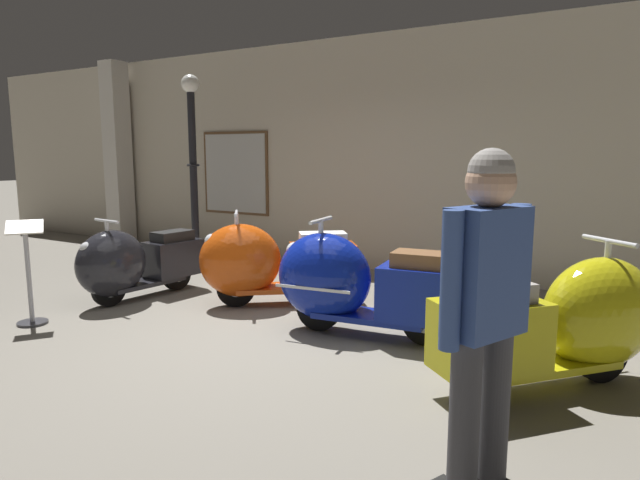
{
  "coord_description": "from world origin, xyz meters",
  "views": [
    {
      "loc": [
        3.03,
        -3.77,
        1.65
      ],
      "look_at": [
        0.29,
        0.78,
        0.81
      ],
      "focal_mm": 31.08,
      "sensor_mm": 36.0,
      "label": 1
    }
  ],
  "objects_px": {
    "scooter_3": "(567,322)",
    "lamppost": "(193,166)",
    "scooter_2": "(353,283)",
    "scooter_1": "(266,263)",
    "visitor_0": "(485,305)",
    "scooter_0": "(132,263)",
    "info_stanchion": "(29,282)"
  },
  "relations": [
    {
      "from": "scooter_2",
      "to": "info_stanchion",
      "type": "xyz_separation_m",
      "value": [
        -2.82,
        -1.32,
        -0.06
      ]
    },
    {
      "from": "scooter_0",
      "to": "lamppost",
      "type": "height_order",
      "value": "lamppost"
    },
    {
      "from": "scooter_3",
      "to": "lamppost",
      "type": "relative_size",
      "value": 0.59
    },
    {
      "from": "scooter_0",
      "to": "scooter_2",
      "type": "relative_size",
      "value": 0.89
    },
    {
      "from": "scooter_0",
      "to": "scooter_2",
      "type": "xyz_separation_m",
      "value": [
        2.67,
        0.22,
        0.05
      ]
    },
    {
      "from": "scooter_1",
      "to": "scooter_3",
      "type": "relative_size",
      "value": 0.99
    },
    {
      "from": "scooter_1",
      "to": "visitor_0",
      "type": "bearing_deg",
      "value": 103.91
    },
    {
      "from": "scooter_3",
      "to": "info_stanchion",
      "type": "xyz_separation_m",
      "value": [
        -4.64,
        -1.08,
        -0.06
      ]
    },
    {
      "from": "info_stanchion",
      "to": "scooter_0",
      "type": "bearing_deg",
      "value": 82.64
    },
    {
      "from": "scooter_3",
      "to": "visitor_0",
      "type": "bearing_deg",
      "value": -145.36
    },
    {
      "from": "scooter_1",
      "to": "visitor_0",
      "type": "relative_size",
      "value": 0.97
    },
    {
      "from": "scooter_1",
      "to": "scooter_2",
      "type": "height_order",
      "value": "scooter_2"
    },
    {
      "from": "scooter_0",
      "to": "scooter_2",
      "type": "bearing_deg",
      "value": 100.78
    },
    {
      "from": "scooter_0",
      "to": "scooter_2",
      "type": "height_order",
      "value": "scooter_2"
    },
    {
      "from": "scooter_2",
      "to": "visitor_0",
      "type": "xyz_separation_m",
      "value": [
        1.65,
        -1.86,
        0.48
      ]
    },
    {
      "from": "scooter_0",
      "to": "scooter_1",
      "type": "bearing_deg",
      "value": 119.65
    },
    {
      "from": "scooter_0",
      "to": "visitor_0",
      "type": "xyz_separation_m",
      "value": [
        4.32,
        -1.64,
        0.54
      ]
    },
    {
      "from": "scooter_2",
      "to": "scooter_1",
      "type": "bearing_deg",
      "value": -24.74
    },
    {
      "from": "lamppost",
      "to": "scooter_3",
      "type": "bearing_deg",
      "value": -20.47
    },
    {
      "from": "scooter_1",
      "to": "lamppost",
      "type": "distance_m",
      "value": 2.9
    },
    {
      "from": "scooter_2",
      "to": "lamppost",
      "type": "height_order",
      "value": "lamppost"
    },
    {
      "from": "lamppost",
      "to": "visitor_0",
      "type": "height_order",
      "value": "lamppost"
    },
    {
      "from": "scooter_2",
      "to": "lamppost",
      "type": "relative_size",
      "value": 0.64
    },
    {
      "from": "scooter_1",
      "to": "scooter_2",
      "type": "relative_size",
      "value": 0.91
    },
    {
      "from": "scooter_1",
      "to": "scooter_0",
      "type": "bearing_deg",
      "value": -14.88
    },
    {
      "from": "scooter_3",
      "to": "lamppost",
      "type": "distance_m",
      "value": 5.89
    },
    {
      "from": "lamppost",
      "to": "visitor_0",
      "type": "xyz_separation_m",
      "value": [
        5.27,
        -3.65,
        -0.48
      ]
    },
    {
      "from": "lamppost",
      "to": "info_stanchion",
      "type": "xyz_separation_m",
      "value": [
        0.8,
        -3.11,
        -1.03
      ]
    },
    {
      "from": "scooter_0",
      "to": "info_stanchion",
      "type": "height_order",
      "value": "info_stanchion"
    },
    {
      "from": "scooter_3",
      "to": "visitor_0",
      "type": "xyz_separation_m",
      "value": [
        -0.17,
        -1.62,
        0.49
      ]
    },
    {
      "from": "scooter_0",
      "to": "info_stanchion",
      "type": "xyz_separation_m",
      "value": [
        -0.14,
        -1.11,
        -0.01
      ]
    },
    {
      "from": "scooter_1",
      "to": "visitor_0",
      "type": "xyz_separation_m",
      "value": [
        2.92,
        -2.25,
        0.5
      ]
    }
  ]
}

